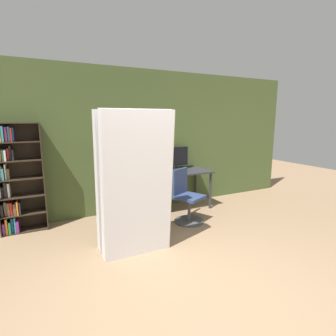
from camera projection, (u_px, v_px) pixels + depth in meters
ground_plane at (208, 301)px, 2.59m from camera, size 16.00×16.00×0.00m
wall_back at (120, 142)px, 4.90m from camera, size 8.00×0.06×2.70m
desk at (175, 176)px, 5.14m from camera, size 1.42×0.67×0.76m
monitor at (175, 157)px, 5.31m from camera, size 0.60×0.21×0.46m
office_chair at (187, 201)px, 4.56m from camera, size 0.59×0.59×0.93m
bookshelf at (15, 179)px, 4.09m from camera, size 0.67×0.31×1.73m
mattress_near at (138, 185)px, 3.31m from camera, size 0.90×0.32×1.90m
mattress_far at (130, 180)px, 3.58m from camera, size 0.90×0.24×1.90m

